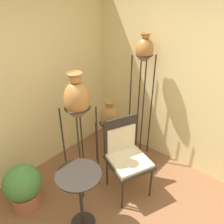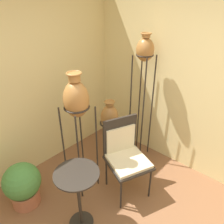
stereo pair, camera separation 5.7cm
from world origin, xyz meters
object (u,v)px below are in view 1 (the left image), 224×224
(side_table, at_px, (80,189))
(potted_plant, at_px, (23,186))
(vase_stand_medium, at_px, (77,102))
(vase_stand_short, at_px, (109,118))
(chair, at_px, (126,152))
(vase_stand_tall, at_px, (144,57))

(side_table, bearing_deg, potted_plant, 110.78)
(vase_stand_medium, height_order, vase_stand_short, vase_stand_medium)
(vase_stand_short, bearing_deg, chair, -117.78)
(chair, bearing_deg, side_table, -158.53)
(vase_stand_tall, height_order, side_table, vase_stand_tall)
(chair, bearing_deg, potted_plant, 166.88)
(vase_stand_short, distance_m, side_table, 1.18)
(vase_stand_tall, distance_m, vase_stand_short, 0.98)
(vase_stand_medium, distance_m, chair, 0.91)
(potted_plant, bearing_deg, vase_stand_tall, -14.49)
(vase_stand_short, height_order, side_table, vase_stand_short)
(vase_stand_tall, bearing_deg, vase_stand_short, 153.53)
(vase_stand_tall, relative_size, side_table, 2.48)
(vase_stand_medium, bearing_deg, potted_plant, 156.21)
(vase_stand_medium, bearing_deg, vase_stand_tall, -8.12)
(chair, distance_m, potted_plant, 1.32)
(vase_stand_tall, bearing_deg, vase_stand_medium, 171.88)
(side_table, bearing_deg, chair, -0.85)
(vase_stand_medium, relative_size, vase_stand_short, 1.56)
(vase_stand_medium, bearing_deg, chair, -50.87)
(vase_stand_tall, height_order, vase_stand_medium, vase_stand_tall)
(vase_stand_medium, height_order, potted_plant, vase_stand_medium)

